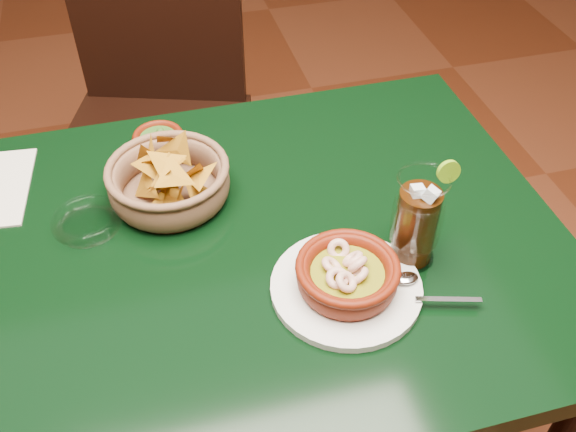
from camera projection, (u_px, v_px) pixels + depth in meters
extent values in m
cube|color=black|center=(202.00, 258.00, 1.05)|extent=(1.20, 0.80, 0.04)
cylinder|color=black|center=(402.00, 224.00, 1.65)|extent=(0.06, 0.06, 0.71)
cube|color=black|center=(153.00, 148.00, 1.65)|extent=(0.58, 0.58, 0.04)
cylinder|color=black|center=(76.00, 265.00, 1.69)|extent=(0.04, 0.04, 0.49)
cylinder|color=black|center=(225.00, 272.00, 1.67)|extent=(0.04, 0.04, 0.49)
cylinder|color=black|center=(115.00, 170.00, 1.97)|extent=(0.04, 0.04, 0.49)
cylinder|color=black|center=(242.00, 175.00, 1.96)|extent=(0.04, 0.04, 0.49)
cube|color=black|center=(155.00, 15.00, 1.62)|extent=(0.43, 0.17, 0.48)
cylinder|color=silver|center=(346.00, 287.00, 0.97)|extent=(0.23, 0.23, 0.01)
cylinder|color=#541305|center=(346.00, 283.00, 0.96)|extent=(0.14, 0.14, 0.01)
torus|color=#541305|center=(347.00, 275.00, 0.95)|extent=(0.17, 0.17, 0.04)
torus|color=#541305|center=(348.00, 267.00, 0.94)|extent=(0.16, 0.16, 0.01)
cylinder|color=#6C6D10|center=(347.00, 273.00, 0.95)|extent=(0.12, 0.12, 0.01)
torus|color=beige|center=(358.00, 264.00, 0.94)|extent=(0.05, 0.04, 0.05)
torus|color=beige|center=(353.00, 259.00, 0.96)|extent=(0.05, 0.05, 0.03)
torus|color=beige|center=(338.00, 250.00, 0.98)|extent=(0.05, 0.04, 0.04)
torus|color=beige|center=(332.00, 266.00, 0.95)|extent=(0.04, 0.04, 0.03)
torus|color=beige|center=(337.00, 278.00, 0.93)|extent=(0.05, 0.05, 0.03)
torus|color=beige|center=(346.00, 282.00, 0.92)|extent=(0.04, 0.05, 0.04)
torus|color=beige|center=(359.00, 276.00, 0.94)|extent=(0.05, 0.04, 0.04)
cube|color=silver|center=(449.00, 300.00, 0.94)|extent=(0.10, 0.04, 0.00)
ellipsoid|color=silver|center=(407.00, 278.00, 0.97)|extent=(0.04, 0.03, 0.01)
cylinder|color=brown|center=(171.00, 196.00, 1.13)|extent=(0.18, 0.18, 0.01)
torus|color=brown|center=(169.00, 183.00, 1.10)|extent=(0.24, 0.24, 0.06)
torus|color=brown|center=(167.00, 169.00, 1.08)|extent=(0.21, 0.21, 0.01)
cone|color=#B17415|center=(150.00, 155.00, 1.12)|extent=(0.04, 0.11, 0.10)
cone|color=#B17415|center=(171.00, 167.00, 1.08)|extent=(0.09, 0.10, 0.05)
cone|color=#B17415|center=(165.00, 178.00, 1.09)|extent=(0.10, 0.06, 0.10)
cone|color=#B17415|center=(175.00, 182.00, 1.11)|extent=(0.06, 0.08, 0.09)
cone|color=#B17415|center=(169.00, 195.00, 1.08)|extent=(0.09, 0.10, 0.05)
cone|color=#B17415|center=(149.00, 167.00, 1.08)|extent=(0.07, 0.10, 0.08)
cone|color=#B17415|center=(193.00, 173.00, 1.08)|extent=(0.10, 0.06, 0.08)
cone|color=#B17415|center=(164.00, 187.00, 1.10)|extent=(0.04, 0.10, 0.10)
cone|color=#B17415|center=(180.00, 191.00, 1.07)|extent=(0.05, 0.08, 0.09)
cone|color=#B17415|center=(168.00, 175.00, 1.09)|extent=(0.08, 0.10, 0.08)
cone|color=#B17415|center=(162.00, 182.00, 1.10)|extent=(0.09, 0.10, 0.06)
cone|color=#B17415|center=(163.00, 178.00, 1.05)|extent=(0.09, 0.09, 0.07)
cone|color=#B17415|center=(156.00, 164.00, 1.10)|extent=(0.11, 0.05, 0.10)
cone|color=#B17415|center=(150.00, 157.00, 1.11)|extent=(0.09, 0.05, 0.09)
cone|color=#B17415|center=(200.00, 176.00, 1.08)|extent=(0.09, 0.10, 0.05)
cone|color=#B17415|center=(170.00, 175.00, 1.08)|extent=(0.09, 0.05, 0.08)
cone|color=#B17415|center=(166.00, 163.00, 1.07)|extent=(0.11, 0.10, 0.05)
cone|color=#B17415|center=(173.00, 175.00, 1.03)|extent=(0.08, 0.07, 0.04)
cone|color=#B17415|center=(168.00, 138.00, 1.10)|extent=(0.10, 0.08, 0.07)
cone|color=#B17415|center=(196.00, 191.00, 1.08)|extent=(0.07, 0.09, 0.07)
cone|color=#B17415|center=(177.00, 150.00, 1.10)|extent=(0.10, 0.04, 0.10)
cone|color=#B17415|center=(146.00, 186.00, 1.09)|extent=(0.06, 0.10, 0.09)
cylinder|color=#541305|center=(160.00, 147.00, 1.23)|extent=(0.08, 0.08, 0.01)
torus|color=#541305|center=(159.00, 141.00, 1.22)|extent=(0.12, 0.12, 0.04)
cylinder|color=#1E4412|center=(158.00, 138.00, 1.21)|extent=(0.07, 0.07, 0.01)
sphere|color=#1E4412|center=(154.00, 137.00, 1.21)|extent=(0.02, 0.02, 0.02)
sphere|color=#1E4412|center=(164.00, 137.00, 1.21)|extent=(0.02, 0.02, 0.02)
sphere|color=#1E4412|center=(158.00, 136.00, 1.21)|extent=(0.02, 0.02, 0.02)
sphere|color=#1E4412|center=(161.00, 132.00, 1.22)|extent=(0.02, 0.02, 0.02)
sphere|color=#1E4412|center=(161.00, 138.00, 1.21)|extent=(0.02, 0.02, 0.02)
cylinder|color=white|center=(410.00, 255.00, 1.02)|extent=(0.07, 0.07, 0.01)
torus|color=white|center=(417.00, 219.00, 0.97)|extent=(0.16, 0.16, 0.09)
cylinder|color=black|center=(416.00, 226.00, 0.98)|extent=(0.06, 0.06, 0.13)
cube|color=silver|center=(417.00, 192.00, 0.93)|extent=(0.02, 0.02, 0.02)
cube|color=silver|center=(417.00, 202.00, 0.95)|extent=(0.03, 0.02, 0.02)
cube|color=silver|center=(421.00, 193.00, 0.95)|extent=(0.03, 0.03, 0.03)
cube|color=silver|center=(431.00, 195.00, 0.92)|extent=(0.03, 0.03, 0.03)
torus|color=white|center=(425.00, 179.00, 0.91)|extent=(0.08, 0.08, 0.00)
cylinder|color=#659912|center=(449.00, 172.00, 0.92)|extent=(0.03, 0.01, 0.04)
cylinder|color=white|center=(88.00, 226.00, 1.07)|extent=(0.10, 0.10, 0.01)
torus|color=white|center=(87.00, 221.00, 1.06)|extent=(0.12, 0.12, 0.03)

